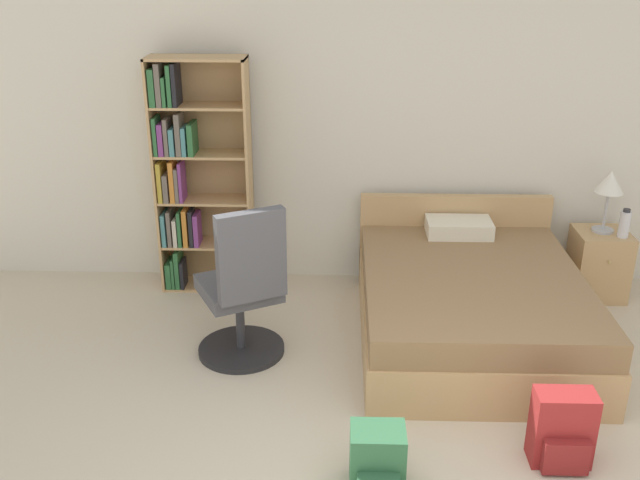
# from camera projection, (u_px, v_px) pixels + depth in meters

# --- Properties ---
(wall_back) EXTENTS (9.00, 0.06, 2.60)m
(wall_back) POSITION_uv_depth(u_px,v_px,m) (394.00, 125.00, 5.60)
(wall_back) COLOR silver
(wall_back) RESTS_ON ground_plane
(bookshelf) EXTENTS (0.74, 0.29, 1.86)m
(bookshelf) POSITION_uv_depth(u_px,v_px,m) (191.00, 176.00, 5.55)
(bookshelf) COLOR tan
(bookshelf) RESTS_ON ground_plane
(bed) EXTENTS (1.52, 1.91, 0.77)m
(bed) POSITION_uv_depth(u_px,v_px,m) (469.00, 302.00, 5.05)
(bed) COLOR tan
(bed) RESTS_ON ground_plane
(office_chair) EXTENTS (0.67, 0.71, 1.13)m
(office_chair) POSITION_uv_depth(u_px,v_px,m) (244.00, 294.00, 4.67)
(office_chair) COLOR #232326
(office_chair) RESTS_ON ground_plane
(nightstand) EXTENTS (0.41, 0.41, 0.54)m
(nightstand) POSITION_uv_depth(u_px,v_px,m) (598.00, 264.00, 5.64)
(nightstand) COLOR tan
(nightstand) RESTS_ON ground_plane
(table_lamp) EXTENTS (0.21, 0.21, 0.49)m
(table_lamp) POSITION_uv_depth(u_px,v_px,m) (610.00, 186.00, 5.41)
(table_lamp) COLOR #B2B2B7
(table_lamp) RESTS_ON nightstand
(water_bottle) EXTENTS (0.08, 0.08, 0.23)m
(water_bottle) POSITION_uv_depth(u_px,v_px,m) (625.00, 224.00, 5.40)
(water_bottle) COLOR silver
(water_bottle) RESTS_ON nightstand
(backpack_red) EXTENTS (0.32, 0.24, 0.43)m
(backpack_red) POSITION_uv_depth(u_px,v_px,m) (562.00, 431.00, 3.81)
(backpack_red) COLOR maroon
(backpack_red) RESTS_ON ground_plane
(backpack_green) EXTENTS (0.28, 0.29, 0.35)m
(backpack_green) POSITION_uv_depth(u_px,v_px,m) (377.00, 461.00, 3.65)
(backpack_green) COLOR #2D603D
(backpack_green) RESTS_ON ground_plane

